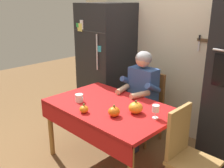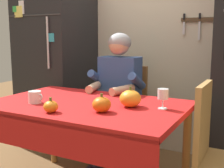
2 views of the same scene
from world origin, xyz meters
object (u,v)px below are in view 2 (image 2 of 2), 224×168
Objects in this scene: wine_glass at (163,95)px; pumpkin_small at (51,107)px; pumpkin_medium at (102,104)px; refrigerator at (57,65)px; pumpkin_large at (130,99)px; dining_table at (85,115)px; chair_right_side at (218,151)px; coffee_mug at (35,97)px; chair_behind_person at (125,109)px; seated_person at (117,90)px.

pumpkin_small is (-0.60, -0.42, -0.06)m from wine_glass.
refrigerator is at bearing 138.67° from pumpkin_medium.
pumpkin_medium is (1.17, -1.03, -0.11)m from refrigerator.
dining_table is at bearing -169.09° from pumpkin_large.
chair_right_side is at bearing 21.66° from pumpkin_medium.
pumpkin_large is at bearing 43.94° from pumpkin_small.
coffee_mug is (0.62, -1.04, -0.12)m from refrigerator.
chair_behind_person is at bearing 93.91° from dining_table.
refrigerator is at bearing 152.56° from wine_glass.
pumpkin_medium is at bearing -33.62° from dining_table.
pumpkin_small is (-0.00, -0.91, 0.04)m from seated_person.
seated_person reaches higher than pumpkin_medium.
refrigerator is 1.68m from wine_glass.
seated_person reaches higher than chair_right_side.
pumpkin_medium is (-0.68, -0.27, 0.28)m from chair_right_side.
coffee_mug is at bearing 150.45° from pumpkin_small.
pumpkin_large is at bearing -174.23° from chair_right_side.
coffee_mug is (-1.23, -0.27, 0.27)m from chair_right_side.
pumpkin_small is (-0.96, -0.43, 0.27)m from chair_right_side.
chair_behind_person is 1.02m from pumpkin_medium.
pumpkin_medium is at bearing -69.77° from seated_person.
pumpkin_medium is at bearing -158.34° from chair_right_side.
pumpkin_large is 1.22× the size of pumpkin_medium.
chair_behind_person is 0.29m from seated_person.
seated_person is 10.42× the size of coffee_mug.
seated_person reaches higher than pumpkin_large.
wine_glass is at bearing -39.75° from seated_person.
chair_right_side is at bearing -26.82° from seated_person.
refrigerator is 13.22× the size of wine_glass.
seated_person is at bearing 70.23° from coffee_mug.
pumpkin_medium is 1.24× the size of pumpkin_small.
dining_table is at bearing 146.38° from pumpkin_medium.
pumpkin_large is (0.33, 0.06, 0.14)m from dining_table.
pumpkin_large is at bearing 10.91° from dining_table.
dining_table is 14.36× the size of pumpkin_small.
seated_person is at bearing -90.00° from chair_behind_person.
seated_person reaches higher than chair_behind_person.
seated_person is 8.49× the size of pumpkin_large.
seated_person is 12.77× the size of pumpkin_small.
dining_table is at bearing -86.09° from chair_behind_person.
dining_table is at bearing -84.87° from seated_person.
wine_glass is at bearing 16.82° from coffee_mug.
pumpkin_large is at bearing 63.80° from pumpkin_medium.
wine_glass is (-0.36, -0.01, 0.32)m from chair_right_side.
chair_behind_person is 1.02m from coffee_mug.
chair_right_side reaches higher than pumpkin_medium.
chair_right_side reaches higher than pumpkin_small.
seated_person reaches higher than coffee_mug.
pumpkin_small is (-0.06, -0.31, 0.12)m from dining_table.
coffee_mug is at bearing -167.41° from chair_right_side.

